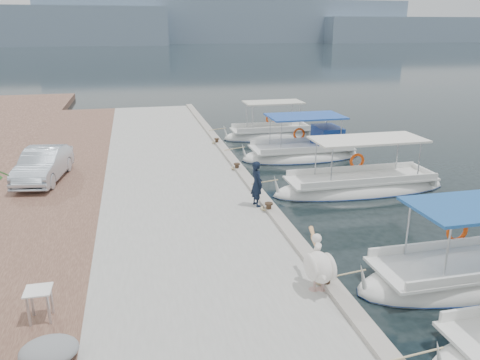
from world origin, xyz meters
name	(u,v)px	position (x,y,z in m)	size (l,w,h in m)	color
ground	(292,243)	(0.00, 0.00, 0.00)	(400.00, 400.00, 0.00)	black
concrete_quay	(181,191)	(-3.00, 5.00, 0.25)	(6.00, 40.00, 0.50)	#9D9D98
quay_curb	(248,179)	(-0.22, 5.00, 0.56)	(0.44, 40.00, 0.12)	#9E978C
cobblestone_strip	(49,201)	(-8.00, 5.00, 0.25)	(4.00, 40.00, 0.50)	brown
distant_hills	(207,25)	(29.61, 201.49, 7.61)	(330.00, 60.00, 18.00)	gray
fishing_caique_b	(468,278)	(3.82, -3.34, 0.13)	(6.45, 2.26, 2.83)	white
fishing_caique_c	(360,188)	(4.40, 4.11, 0.12)	(7.62, 2.20, 2.83)	white
fishing_caique_d	(303,154)	(3.89, 9.60, 0.20)	(6.38, 2.58, 2.83)	white
fishing_caique_e	(270,136)	(3.55, 14.44, 0.13)	(5.92, 2.03, 2.83)	white
mooring_bollards	(269,207)	(-0.35, 1.50, 0.69)	(0.28, 20.28, 0.33)	black
pelican	(319,265)	(-0.59, -3.57, 1.16)	(0.71, 1.66, 1.28)	tan
fisherman	(257,184)	(-0.60, 2.18, 1.32)	(0.59, 0.39, 1.63)	black
parked_car	(43,165)	(-8.38, 6.91, 1.17)	(1.42, 4.07, 1.34)	silver
tarp_bundle	(49,351)	(-6.50, -4.77, 0.70)	(1.10, 0.90, 0.40)	gray
folding_table	(39,298)	(-6.87, -3.37, 1.02)	(0.55, 0.55, 0.73)	silver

